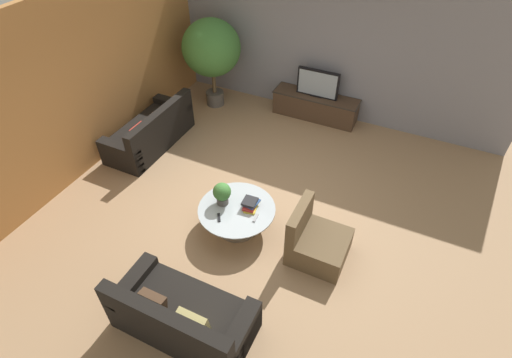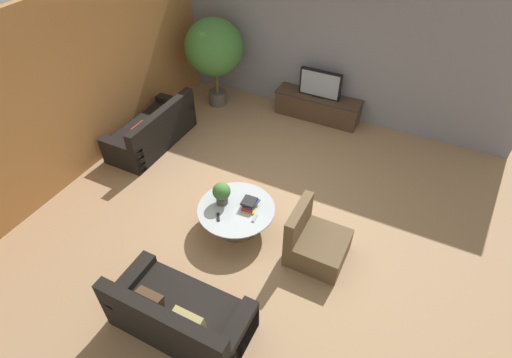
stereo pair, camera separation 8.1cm
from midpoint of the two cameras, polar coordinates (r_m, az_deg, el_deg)
name	(u,v)px [view 2 (the right image)]	position (r m, az deg, el deg)	size (l,w,h in m)	color
ground_plane	(258,204)	(6.69, 0.63, -3.63)	(24.00, 24.00, 0.00)	#9E7A56
back_wall_stone	(332,45)	(8.42, 11.06, 18.26)	(7.40, 0.12, 3.00)	gray
side_wall_left	(95,76)	(7.64, -21.75, 13.53)	(0.12, 7.40, 3.00)	#B2753D
media_console	(318,107)	(8.72, 9.06, 10.19)	(1.81, 0.50, 0.52)	#473323
television	(320,84)	(8.45, 9.44, 13.23)	(0.87, 0.13, 0.57)	black
coffee_table	(236,214)	(6.13, -2.45, -4.98)	(1.18, 1.18, 0.42)	#756656
couch_by_wall	(153,131)	(8.06, -14.22, 6.62)	(0.84, 1.88, 0.84)	black
couch_near_entry	(179,316)	(5.21, -10.45, -18.66)	(1.71, 0.84, 0.84)	black
armchair_wicker	(315,243)	(5.85, 8.78, -9.01)	(0.80, 0.76, 0.86)	brown
potted_palm_tall	(214,49)	(8.68, -5.72, 18.01)	(1.21, 1.21, 1.90)	#514C47
potted_plant_tabletop	(222,193)	(6.00, -4.55, -1.95)	(0.28, 0.28, 0.37)	#514C47
book_stack	(250,204)	(6.02, -0.46, -3.55)	(0.25, 0.34, 0.13)	gold
remote_black	(218,217)	(5.93, -5.04, -5.42)	(0.04, 0.16, 0.02)	black
remote_silver	(255,218)	(5.89, 0.24, -5.58)	(0.04, 0.16, 0.02)	gray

